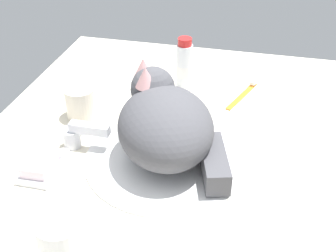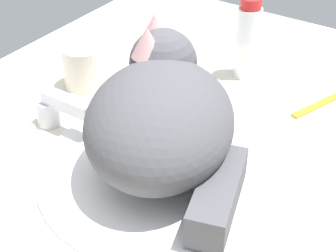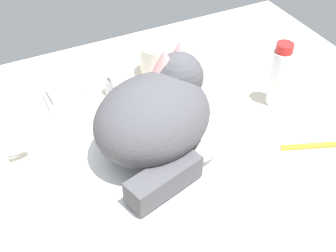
{
  "view_description": "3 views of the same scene",
  "coord_description": "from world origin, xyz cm",
  "views": [
    {
      "loc": [
        -64.37,
        -15.66,
        53.27
      ],
      "look_at": [
        1.88,
        -0.04,
        6.81
      ],
      "focal_mm": 45.53,
      "sensor_mm": 36.0,
      "label": 1
    },
    {
      "loc": [
        -41.04,
        -28.35,
        43.66
      ],
      "look_at": [
        2.43,
        0.4,
        5.74
      ],
      "focal_mm": 53.94,
      "sensor_mm": 36.0,
      "label": 2
    },
    {
      "loc": [
        -25.13,
        -56.65,
        59.26
      ],
      "look_at": [
        2.29,
        -1.32,
        6.17
      ],
      "focal_mm": 50.1,
      "sensor_mm": 36.0,
      "label": 3
    }
  ],
  "objects": [
    {
      "name": "ground_plane",
      "position": [
        0.0,
        0.0,
        -1.5
      ],
      "size": [
        110.0,
        82.5,
        3.0
      ],
      "primitive_type": "cube",
      "color": "silver"
    },
    {
      "name": "sink_basin",
      "position": [
        0.0,
        0.0,
        0.48
      ],
      "size": [
        32.01,
        32.01,
        0.96
      ],
      "primitive_type": "cylinder",
      "color": "white",
      "rests_on": "ground_plane"
    },
    {
      "name": "faucet",
      "position": [
        0.0,
        18.56,
        2.59
      ],
      "size": [
        12.06,
        10.09,
        5.98
      ],
      "color": "silver",
      "rests_on": "ground_plane"
    },
    {
      "name": "cat",
      "position": [
        0.99,
        0.19,
        8.16
      ],
      "size": [
        27.26,
        26.36,
        16.47
      ],
      "color": "#4C4C51",
      "rests_on": "sink_basin"
    },
    {
      "name": "coffee_mug",
      "position": [
        -27.36,
        8.6,
        4.57
      ],
      "size": [
        11.33,
        7.07,
        9.13
      ],
      "color": "white",
      "rests_on": "ground_plane"
    },
    {
      "name": "rinse_cup",
      "position": [
        11.0,
        22.35,
        3.57
      ],
      "size": [
        6.72,
        6.72,
        7.14
      ],
      "color": "silver",
      "rests_on": "ground_plane"
    },
    {
      "name": "soap_dish",
      "position": [
        -9.3,
        22.15,
        0.6
      ],
      "size": [
        9.0,
        6.4,
        1.2
      ],
      "primitive_type": "cube",
      "color": "white",
      "rests_on": "ground_plane"
    },
    {
      "name": "soap_bar",
      "position": [
        -9.3,
        22.15,
        2.24
      ],
      "size": [
        7.46,
        5.12,
        2.09
      ],
      "primitive_type": "cube",
      "rotation": [
        0.0,
        0.0,
        0.04
      ],
      "color": "silver",
      "rests_on": "soap_dish"
    },
    {
      "name": "toothpaste_bottle",
      "position": [
        28.6,
        2.14,
        6.45
      ],
      "size": [
        4.03,
        4.03,
        13.83
      ],
      "color": "white",
      "rests_on": "ground_plane"
    },
    {
      "name": "toothbrush",
      "position": [
        29.24,
        -12.93,
        0.52
      ],
      "size": [
        14.64,
        6.63,
        1.6
      ],
      "color": "orange",
      "rests_on": "ground_plane"
    }
  ]
}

